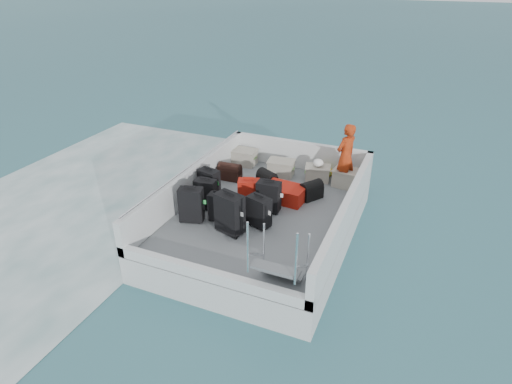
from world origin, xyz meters
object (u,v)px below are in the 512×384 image
suitcase_2 (209,184)px  crate_2 (317,174)px  suitcase_6 (259,212)px  suitcase_1 (206,194)px  suitcase_3 (230,214)px  suitcase_5 (249,193)px  crate_0 (244,158)px  passenger (346,156)px  crate_1 (281,168)px  suitcase_8 (285,193)px  crate_3 (348,179)px  suitcase_7 (269,197)px  suitcase_0 (191,205)px  suitcase_4 (219,208)px

suitcase_2 → crate_2: 2.66m
suitcase_6 → suitcase_1: bearing=-169.9°
suitcase_3 → suitcase_5: size_ratio=1.30×
crate_0 → passenger: passenger is taller
suitcase_1 → crate_2: 2.89m
suitcase_2 → crate_1: (1.09, 1.68, -0.15)m
suitcase_8 → crate_2: bearing=-11.4°
suitcase_6 → crate_0: 3.03m
suitcase_6 → crate_1: (-0.40, 2.37, -0.14)m
crate_2 → crate_3: 0.75m
suitcase_7 → passenger: bearing=53.7°
suitcase_2 → suitcase_3: bearing=-32.7°
suitcase_8 → suitcase_0: bearing=142.9°
suitcase_6 → suitcase_8: suitcase_6 is taller
suitcase_4 → crate_2: (1.32, 2.58, -0.13)m
crate_0 → crate_1: size_ratio=1.04×
suitcase_2 → suitcase_8: 1.69m
suitcase_6 → suitcase_7: 0.62m
suitcase_1 → suitcase_4: 0.60m
crate_1 → suitcase_2: bearing=-122.9°
suitcase_4 → suitcase_8: (0.93, 1.33, -0.13)m
suitcase_6 → suitcase_0: bearing=-145.6°
suitcase_4 → suitcase_6: bearing=5.5°
crate_1 → passenger: size_ratio=0.40×
suitcase_0 → passenger: (2.46, 2.76, 0.39)m
suitcase_0 → crate_0: bearing=78.2°
crate_0 → suitcase_0: bearing=-86.0°
suitcase_7 → suitcase_8: suitcase_7 is taller
suitcase_8 → crate_1: bearing=29.6°
suitcase_5 → crate_3: 2.49m
suitcase_7 → suitcase_6: bearing=-89.2°
suitcase_2 → suitcase_6: 1.64m
suitcase_4 → passenger: bearing=48.8°
suitcase_1 → suitcase_7: size_ratio=0.99×
suitcase_4 → crate_3: 3.27m
suitcase_6 → passenger: passenger is taller
suitcase_6 → crate_1: suitcase_6 is taller
suitcase_1 → crate_3: size_ratio=1.02×
suitcase_0 → crate_3: suitcase_0 is taller
suitcase_0 → suitcase_8: suitcase_0 is taller
suitcase_2 → suitcase_8: bearing=31.3°
suitcase_5 → crate_1: (0.10, 1.74, -0.13)m
suitcase_3 → crate_3: suitcase_3 is taller
suitcase_4 → passenger: passenger is taller
suitcase_7 → crate_1: size_ratio=1.12×
suitcase_3 → suitcase_4: (-0.38, 0.30, -0.11)m
crate_3 → suitcase_5: bearing=-134.7°
passenger → suitcase_3: bearing=1.2°
suitcase_0 → crate_1: (0.92, 2.73, -0.18)m
crate_3 → suitcase_6: bearing=-117.5°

